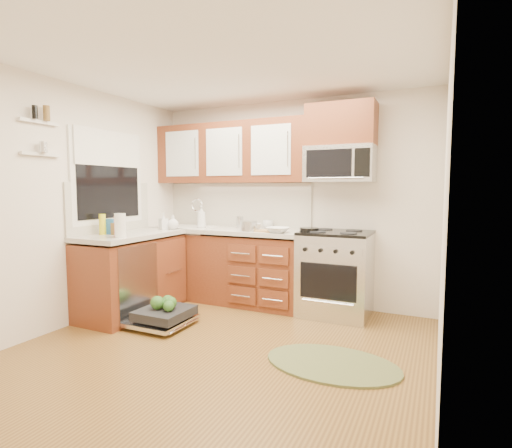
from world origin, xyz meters
The scene contains 38 objects.
floor centered at (0.00, 0.00, 0.00)m, with size 3.50×3.50×0.00m, color brown.
ceiling centered at (0.00, 0.00, 2.50)m, with size 3.50×3.50×0.00m, color white.
wall_back centered at (0.00, 1.75, 1.25)m, with size 3.50×0.04×2.50m, color silver.
wall_front centered at (0.00, -1.75, 1.25)m, with size 3.50×0.04×2.50m, color silver.
wall_left centered at (-1.75, 0.00, 1.25)m, with size 0.04×3.50×2.50m, color silver.
wall_right centered at (1.75, 0.00, 1.25)m, with size 0.04×3.50×2.50m, color silver.
base_cabinet_back centered at (-0.73, 1.45, 0.42)m, with size 2.05×0.60×0.85m, color #5B2714.
base_cabinet_left centered at (-1.45, 0.52, 0.42)m, with size 0.60×1.25×0.85m, color #5B2714.
countertop_back centered at (-0.72, 1.44, 0.90)m, with size 2.07×0.64×0.05m, color beige.
countertop_left centered at (-1.44, 0.53, 0.90)m, with size 0.64×1.27×0.05m, color beige.
backsplash_back centered at (-0.73, 1.74, 1.21)m, with size 2.05×0.02×0.57m, color beige.
backsplash_left centered at (-1.74, 0.52, 1.21)m, with size 0.02×1.25×0.57m, color beige.
upper_cabinets centered at (-0.73, 1.57, 1.88)m, with size 2.05×0.35×0.75m, color #5B2714, non-canonical shape.
cabinet_over_mw centered at (0.68, 1.57, 2.13)m, with size 0.76×0.35×0.47m, color #5B2714.
range centered at (0.68, 1.43, 0.47)m, with size 0.76×0.64×0.95m, color silver, non-canonical shape.
microwave centered at (0.68, 1.55, 1.70)m, with size 0.76×0.38×0.40m, color silver, non-canonical shape.
sink centered at (-1.25, 1.42, 0.80)m, with size 0.62×0.50×0.26m, color white, non-canonical shape.
dishwasher centered at (-0.86, 0.30, 0.10)m, with size 0.70×0.60×0.20m, color silver, non-canonical shape.
window centered at (-1.74, 0.50, 1.55)m, with size 0.03×1.05×1.05m, color white, non-canonical shape.
window_blind centered at (-1.71, 0.50, 1.88)m, with size 0.02×0.96×0.40m, color white.
shelf_upper centered at (-1.72, -0.35, 2.05)m, with size 0.04×0.40×0.03m, color white.
shelf_lower centered at (-1.72, -0.35, 1.75)m, with size 0.04×0.40×0.03m, color white.
rug centered at (0.98, 0.14, 0.01)m, with size 1.10×0.71×0.02m, color #62683B, non-canonical shape.
skillet centered at (0.40, 1.33, 0.97)m, with size 0.21×0.21×0.04m, color black.
stock_pot centered at (-0.32, 1.25, 0.99)m, with size 0.20×0.20×0.12m, color silver.
cutting_board centered at (-0.08, 1.28, 0.93)m, with size 0.28×0.18×0.02m, color tan.
canister centered at (-0.60, 1.57, 1.00)m, with size 0.09×0.09×0.15m, color silver.
paper_towel_roll centered at (-1.25, 0.16, 1.05)m, with size 0.11×0.11×0.25m, color white.
mustard_bottle centered at (-1.62, 0.28, 1.04)m, with size 0.07×0.07×0.22m, color yellow.
red_bottle centered at (-1.32, 0.19, 1.03)m, with size 0.06×0.06×0.21m, color #AC0E1A.
wooden_box centered at (-1.46, 0.34, 0.99)m, with size 0.13×0.09×0.13m, color brown.
blue_carton centered at (-1.56, 0.34, 1.01)m, with size 0.10×0.06×0.17m, color #225FA1.
bowl_a centered at (0.05, 1.25, 0.96)m, with size 0.25×0.25×0.06m, color #999999.
bowl_b centered at (-0.35, 1.36, 0.96)m, with size 0.26×0.26×0.08m, color #999999.
cup centered at (-0.23, 1.62, 0.98)m, with size 0.14×0.14×0.11m, color #999999.
soap_bottle_a centered at (-1.00, 1.30, 1.07)m, with size 0.11×0.11×0.28m, color #999999.
soap_bottle_b centered at (-1.34, 0.98, 1.03)m, with size 0.09×0.09×0.20m, color #999999.
soap_bottle_c centered at (-1.25, 1.04, 1.01)m, with size 0.14×0.14×0.18m, color #999999.
Camera 1 is at (1.73, -2.94, 1.43)m, focal length 28.00 mm.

